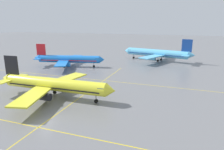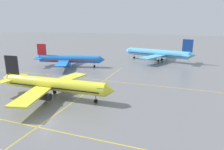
# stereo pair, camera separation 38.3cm
# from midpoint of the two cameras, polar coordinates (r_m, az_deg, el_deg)

# --- Properties ---
(ground_plane) EXTENTS (600.00, 600.00, 0.00)m
(ground_plane) POSITION_cam_midpoint_polar(r_m,az_deg,el_deg) (43.84, -18.44, -12.65)
(ground_plane) COLOR slate
(airliner_front_gate) EXTENTS (34.25, 29.60, 10.67)m
(airliner_front_gate) POSITION_cam_midpoint_polar(r_m,az_deg,el_deg) (55.52, -16.22, -2.57)
(airliner_front_gate) COLOR yellow
(airliner_front_gate) RESTS_ON ground
(airliner_second_row) EXTENTS (32.40, 27.55, 10.16)m
(airliner_second_row) POSITION_cam_midpoint_polar(r_m,az_deg,el_deg) (92.95, -12.05, 4.44)
(airliner_second_row) COLOR blue
(airliner_second_row) RESTS_ON ground
(airliner_third_row) EXTENTS (37.57, 31.91, 11.76)m
(airliner_third_row) POSITION_cam_midpoint_polar(r_m,az_deg,el_deg) (107.22, 12.98, 6.03)
(airliner_third_row) COLOR #5BB7E5
(airliner_third_row) RESTS_ON ground
(taxiway_markings) EXTENTS (165.85, 75.00, 0.01)m
(taxiway_markings) POSITION_cam_midpoint_polar(r_m,az_deg,el_deg) (55.23, -8.81, -6.22)
(taxiway_markings) COLOR yellow
(taxiway_markings) RESTS_ON ground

